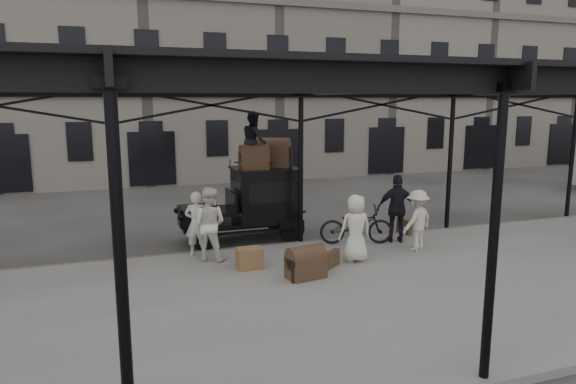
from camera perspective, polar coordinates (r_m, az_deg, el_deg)
name	(u,v)px	position (r m, az deg, el deg)	size (l,w,h in m)	color
ground	(328,267)	(13.19, 4.44, -8.33)	(120.00, 120.00, 0.00)	#383533
platform	(364,292)	(11.47, 8.48, -10.91)	(28.00, 8.00, 0.15)	slate
canopy	(364,80)	(10.97, 8.43, 12.25)	(22.50, 9.00, 4.74)	black
building_frontage	(201,49)	(30.02, -9.64, 15.43)	(64.00, 8.00, 14.00)	slate
taxi	(255,200)	(15.50, -3.70, -0.92)	(3.65, 1.55, 2.18)	black
porter_left	(197,224)	(13.57, -10.12, -3.50)	(0.63, 0.41, 1.72)	beige
porter_midleft	(209,224)	(13.17, -8.81, -3.50)	(0.92, 0.71, 1.89)	silver
porter_centre	(355,228)	(13.04, 7.51, -4.00)	(0.84, 0.54, 1.71)	silver
porter_official	(397,209)	(14.98, 12.07, -1.81)	(1.15, 0.48, 1.96)	black
porter_right	(417,220)	(14.33, 14.16, -3.05)	(1.07, 0.61, 1.66)	beige
bicycle	(356,225)	(14.68, 7.59, -3.65)	(0.72, 2.07, 1.09)	black
porter_roof	(254,140)	(15.16, -3.80, 5.78)	(0.82, 0.64, 1.69)	black
steamer_trunk_roof_near	(254,159)	(15.05, -3.81, 3.68)	(0.83, 0.51, 0.61)	#4A3222
steamer_trunk_roof_far	(274,155)	(15.68, -1.59, 4.18)	(0.99, 0.61, 0.73)	#4A3222
steamer_trunk_platform	(306,264)	(11.88, 2.00, -8.05)	(0.86, 0.53, 0.63)	#4A3222
wicker_hamper	(250,258)	(12.58, -4.29, -7.33)	(0.60, 0.45, 0.50)	brown
suitcase_upright	(404,226)	(16.12, 12.80, -3.74)	(0.15, 0.60, 0.45)	#4A3222
suitcase_flat	(332,259)	(12.69, 4.86, -7.43)	(0.60, 0.15, 0.40)	#4A3222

